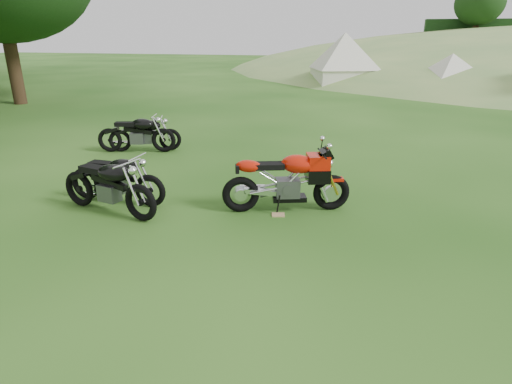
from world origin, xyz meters
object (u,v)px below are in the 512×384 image
(sport_motorcycle, at_px, (287,176))
(vintage_moto_d, at_px, (145,133))
(vintage_moto_b, at_px, (116,177))
(vintage_moto_c, at_px, (136,133))
(tent_left, at_px, (344,61))
(vintage_moto_a, at_px, (107,184))
(plywood_board, at_px, (278,215))
(tent_mid, at_px, (451,71))

(sport_motorcycle, height_order, vintage_moto_d, sport_motorcycle)
(vintage_moto_b, bearing_deg, sport_motorcycle, 9.96)
(vintage_moto_b, xyz_separation_m, vintage_moto_c, (-1.52, 3.44, 0.02))
(sport_motorcycle, height_order, tent_left, tent_left)
(vintage_moto_a, relative_size, vintage_moto_c, 1.02)
(sport_motorcycle, xyz_separation_m, plywood_board, (-0.09, -0.26, -0.65))
(vintage_moto_d, relative_size, tent_left, 0.56)
(vintage_moto_b, height_order, vintage_moto_c, vintage_moto_c)
(plywood_board, xyz_separation_m, vintage_moto_c, (-4.57, 3.28, 0.52))
(vintage_moto_d, bearing_deg, plywood_board, -58.90)
(tent_left, distance_m, tent_mid, 6.15)
(vintage_moto_a, distance_m, tent_mid, 21.15)
(tent_left, xyz_separation_m, tent_mid, (5.79, -2.05, -0.33))
(vintage_moto_c, bearing_deg, plywood_board, -50.06)
(sport_motorcycle, height_order, vintage_moto_b, sport_motorcycle)
(vintage_moto_c, distance_m, tent_mid, 18.47)
(vintage_moto_a, bearing_deg, sport_motorcycle, 30.04)
(vintage_moto_d, bearing_deg, tent_left, 55.56)
(vintage_moto_d, height_order, tent_left, tent_left)
(plywood_board, bearing_deg, vintage_moto_c, 144.38)
(vintage_moto_d, bearing_deg, tent_mid, 36.01)
(plywood_board, distance_m, vintage_moto_b, 3.10)
(sport_motorcycle, bearing_deg, vintage_moto_d, 126.67)
(tent_left, height_order, tent_mid, tent_left)
(vintage_moto_d, distance_m, tent_left, 17.87)
(vintage_moto_b, bearing_deg, tent_mid, 67.83)
(vintage_moto_a, bearing_deg, tent_left, 96.13)
(sport_motorcycle, xyz_separation_m, vintage_moto_b, (-3.14, -0.43, -0.15))
(vintage_moto_a, bearing_deg, vintage_moto_b, 118.13)
(plywood_board, distance_m, vintage_moto_a, 3.05)
(vintage_moto_a, height_order, vintage_moto_c, vintage_moto_a)
(vintage_moto_a, distance_m, vintage_moto_d, 4.34)
(vintage_moto_b, distance_m, vintage_moto_c, 3.76)
(vintage_moto_a, height_order, vintage_moto_b, vintage_moto_a)
(vintage_moto_b, bearing_deg, vintage_moto_a, -72.84)
(vintage_moto_c, relative_size, tent_mid, 0.78)
(sport_motorcycle, relative_size, plywood_board, 9.63)
(sport_motorcycle, bearing_deg, tent_left, 72.86)
(vintage_moto_c, xyz_separation_m, vintage_moto_d, (0.17, 0.15, -0.04))
(sport_motorcycle, distance_m, vintage_moto_b, 3.18)
(plywood_board, height_order, tent_mid, tent_mid)
(vintage_moto_d, bearing_deg, sport_motorcycle, -56.22)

